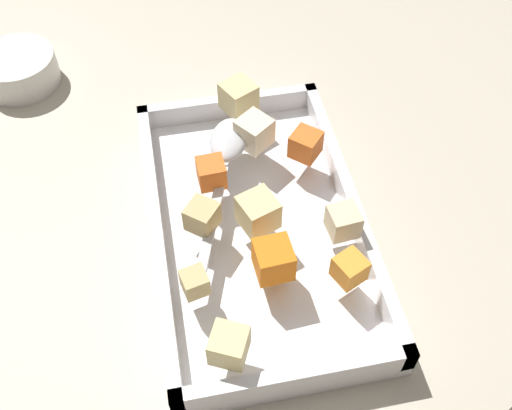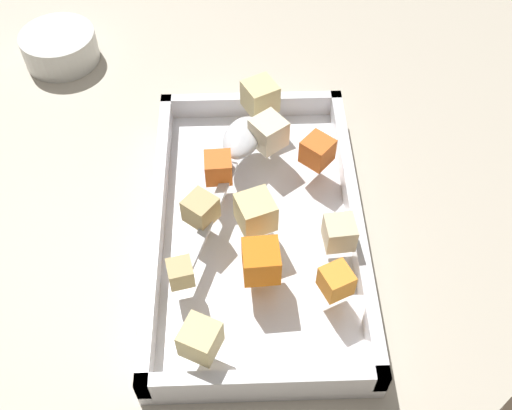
{
  "view_description": "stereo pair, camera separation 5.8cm",
  "coord_description": "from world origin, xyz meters",
  "views": [
    {
      "loc": [
        -0.37,
        0.09,
        0.51
      ],
      "look_at": [
        -0.02,
        0.02,
        0.05
      ],
      "focal_mm": 42.12,
      "sensor_mm": 36.0,
      "label": 1
    },
    {
      "loc": [
        -0.38,
        0.03,
        0.51
      ],
      "look_at": [
        -0.02,
        0.02,
        0.05
      ],
      "focal_mm": 42.12,
      "sensor_mm": 36.0,
      "label": 2
    }
  ],
  "objects": [
    {
      "name": "potato_chunk_corner_sw",
      "position": [
        -0.02,
        0.07,
        0.06
      ],
      "size": [
        0.04,
        0.04,
        0.03
      ],
      "primitive_type": "cube",
      "rotation": [
        0.0,
        0.0,
        2.46
      ],
      "color": "tan",
      "rests_on": "baking_dish"
    },
    {
      "name": "carrot_chunk_mid_left",
      "position": [
        0.05,
        -0.05,
        0.06
      ],
      "size": [
        0.04,
        0.04,
        0.03
      ],
      "primitive_type": "cube",
      "rotation": [
        0.0,
        0.0,
        5.55
      ],
      "color": "orange",
      "rests_on": "baking_dish"
    },
    {
      "name": "carrot_chunk_rim_edge",
      "position": [
        0.03,
        0.05,
        0.06
      ],
      "size": [
        0.03,
        0.03,
        0.03
      ],
      "primitive_type": "cube",
      "rotation": [
        0.0,
        0.0,
        0.05
      ],
      "color": "orange",
      "rests_on": "baking_dish"
    },
    {
      "name": "serving_spoon",
      "position": [
        0.06,
        0.03,
        0.05
      ],
      "size": [
        0.21,
        0.09,
        0.02
      ],
      "rotation": [
        0.0,
        0.0,
        2.82
      ],
      "color": "silver",
      "rests_on": "baking_dish"
    },
    {
      "name": "potato_chunk_heap_side",
      "position": [
        -0.16,
        0.07,
        0.06
      ],
      "size": [
        0.04,
        0.04,
        0.03
      ],
      "primitive_type": "cube",
      "rotation": [
        0.0,
        0.0,
        1.12
      ],
      "color": "#E0CC89",
      "rests_on": "baking_dish"
    },
    {
      "name": "carrot_chunk_heap_top",
      "position": [
        -0.1,
        -0.05,
        0.05
      ],
      "size": [
        0.03,
        0.03,
        0.03
      ],
      "primitive_type": "cube",
      "rotation": [
        0.0,
        0.0,
        1.99
      ],
      "color": "orange",
      "rests_on": "baking_dish"
    },
    {
      "name": "potato_chunk_corner_nw",
      "position": [
        -0.05,
        -0.06,
        0.06
      ],
      "size": [
        0.03,
        0.03,
        0.03
      ],
      "primitive_type": "cube",
      "rotation": [
        0.0,
        0.0,
        0.09
      ],
      "color": "beige",
      "rests_on": "baking_dish"
    },
    {
      "name": "potato_chunk_near_spoon",
      "position": [
        -0.03,
        0.02,
        0.06
      ],
      "size": [
        0.04,
        0.04,
        0.03
      ],
      "primitive_type": "cube",
      "rotation": [
        0.0,
        0.0,
        1.92
      ],
      "color": "#E0CC89",
      "rests_on": "baking_dish"
    },
    {
      "name": "baking_dish",
      "position": [
        -0.02,
        0.02,
        0.01
      ],
      "size": [
        0.35,
        0.21,
        0.04
      ],
      "color": "silver",
      "rests_on": "ground_plane"
    },
    {
      "name": "potato_chunk_near_right",
      "position": [
        -0.09,
        0.09,
        0.05
      ],
      "size": [
        0.03,
        0.03,
        0.02
      ],
      "primitive_type": "cube",
      "rotation": [
        0.0,
        0.0,
        4.94
      ],
      "color": "tan",
      "rests_on": "baking_dish"
    },
    {
      "name": "small_prep_bowl",
      "position": [
        0.28,
        0.26,
        0.02
      ],
      "size": [
        0.1,
        0.1,
        0.04
      ],
      "primitive_type": "cylinder",
      "color": "silver",
      "rests_on": "ground_plane"
    },
    {
      "name": "potato_chunk_mid_right",
      "position": [
        0.13,
        0.01,
        0.06
      ],
      "size": [
        0.05,
        0.05,
        0.03
      ],
      "primitive_type": "cube",
      "rotation": [
        0.0,
        0.0,
        3.61
      ],
      "color": "#E0CC89",
      "rests_on": "baking_dish"
    },
    {
      "name": "potato_chunk_near_left",
      "position": [
        0.08,
        -0.0,
        0.06
      ],
      "size": [
        0.04,
        0.04,
        0.03
      ],
      "primitive_type": "cube",
      "rotation": [
        0.0,
        0.0,
        5.35
      ],
      "color": "beige",
      "rests_on": "baking_dish"
    },
    {
      "name": "ground_plane",
      "position": [
        0.0,
        0.0,
        0.0
      ],
      "size": [
        4.0,
        4.0,
        0.0
      ],
      "primitive_type": "plane",
      "color": "#BCB29E"
    },
    {
      "name": "carrot_chunk_far_right",
      "position": [
        -0.08,
        0.01,
        0.06
      ],
      "size": [
        0.03,
        0.03,
        0.03
      ],
      "primitive_type": "cube",
      "rotation": [
        0.0,
        0.0,
        1.63
      ],
      "color": "orange",
      "rests_on": "baking_dish"
    }
  ]
}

